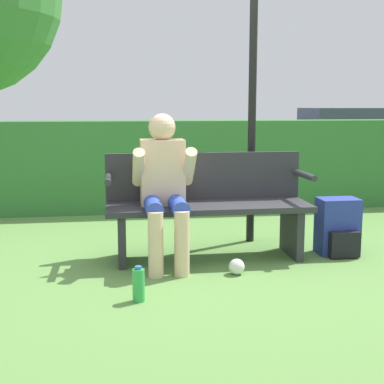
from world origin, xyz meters
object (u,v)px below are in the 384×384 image
Objects in this scene: water_bottle at (139,285)px; park_bench at (207,204)px; parked_car at (343,130)px; backpack at (338,228)px; signpost at (253,74)px; person_seated at (164,182)px.

park_bench is at bearing 57.46° from water_bottle.
backpack is at bearing -115.57° from parked_car.
backpack is 0.18× the size of signpost.
parked_car is (5.55, 9.90, 0.13)m from park_bench.
person_seated is 0.26× the size of parked_car.
parked_car reaches higher than water_bottle.
signpost is (0.84, 0.56, 0.86)m from person_seated.
person_seated is at bearing 73.52° from water_bottle.
person_seated is at bearing -178.21° from backpack.
signpost is at bearing 139.93° from backpack.
water_bottle is at bearing -121.08° from parked_car.
parked_car is (5.07, 9.47, -0.93)m from signpost.
park_bench is 0.37× the size of parked_car.
park_bench reaches higher than backpack.
signpost reaches higher than park_bench.
park_bench is 1.17m from water_bottle.
park_bench is 7.11× the size of water_bottle.
water_bottle is 12.48m from parked_car.
parked_car is at bearing 61.82° from signpost.
water_bottle is (-0.24, -0.82, -0.53)m from person_seated.
person_seated reaches higher than backpack.
backpack is 0.11× the size of parked_car.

